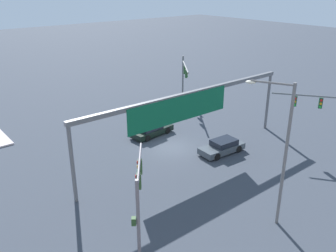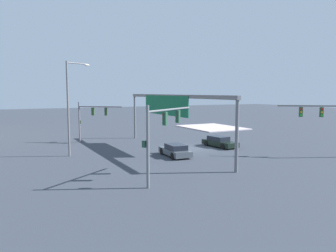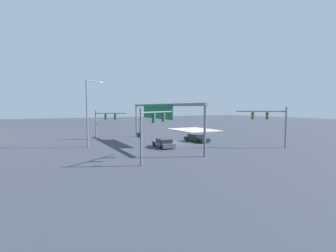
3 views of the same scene
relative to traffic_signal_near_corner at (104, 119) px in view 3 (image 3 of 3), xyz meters
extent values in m
plane|color=#333944|center=(-9.62, -8.75, -3.41)|extent=(201.14, 201.14, 0.00)
cube|color=beige|center=(6.96, -22.93, -3.34)|extent=(11.04, 8.59, 0.15)
cylinder|color=slate|center=(0.92, 1.23, -0.91)|extent=(0.20, 0.20, 5.02)
cylinder|color=slate|center=(-0.77, -0.98, 1.05)|extent=(3.48, 4.51, 0.15)
cube|color=#264423|center=(-0.19, -0.22, 0.45)|extent=(0.40, 0.41, 0.95)
cylinder|color=red|center=(-0.06, -0.31, 0.75)|extent=(0.17, 0.20, 0.20)
cylinder|color=orange|center=(-0.06, -0.31, 0.45)|extent=(0.17, 0.20, 0.20)
cylinder|color=green|center=(-0.06, -0.31, 0.15)|extent=(0.17, 0.20, 0.20)
cube|color=#264423|center=(-1.22, -1.57, 0.45)|extent=(0.40, 0.41, 0.95)
cylinder|color=red|center=(-1.09, -1.67, 0.75)|extent=(0.17, 0.20, 0.20)
cylinder|color=orange|center=(-1.09, -1.67, 0.45)|extent=(0.17, 0.20, 0.20)
cylinder|color=green|center=(-1.09, -1.67, 0.15)|extent=(0.17, 0.20, 0.20)
cube|color=#264423|center=(1.10, 1.09, -0.92)|extent=(0.37, 0.38, 0.44)
cylinder|color=slate|center=(-20.48, -19.51, -0.64)|extent=(0.22, 0.22, 5.55)
cylinder|color=slate|center=(-18.54, -16.88, 1.52)|extent=(4.02, 5.36, 0.17)
cube|color=#254C27|center=(-19.02, -17.54, 0.91)|extent=(0.40, 0.41, 0.95)
cylinder|color=red|center=(-19.15, -17.44, 1.21)|extent=(0.17, 0.20, 0.20)
cylinder|color=orange|center=(-19.15, -17.44, 0.91)|extent=(0.17, 0.20, 0.20)
cylinder|color=green|center=(-19.15, -17.44, 0.61)|extent=(0.17, 0.20, 0.20)
cube|color=#254C27|center=(-17.90, -16.02, 0.91)|extent=(0.40, 0.41, 0.95)
cylinder|color=red|center=(-18.03, -15.92, 1.21)|extent=(0.17, 0.20, 0.20)
cylinder|color=orange|center=(-18.03, -15.92, 0.91)|extent=(0.17, 0.20, 0.20)
cylinder|color=green|center=(-18.03, -15.92, 0.61)|extent=(0.17, 0.20, 0.20)
cylinder|color=slate|center=(-21.11, 1.62, -0.70)|extent=(0.20, 0.20, 5.43)
cylinder|color=slate|center=(-19.17, -1.06, 1.58)|extent=(4.01, 5.45, 0.15)
cube|color=#1F4530|center=(-19.69, -0.34, 0.97)|extent=(0.40, 0.41, 0.95)
cylinder|color=red|center=(-19.56, -0.25, 1.27)|extent=(0.17, 0.20, 0.20)
cylinder|color=orange|center=(-19.56, -0.25, 0.97)|extent=(0.17, 0.20, 0.20)
cylinder|color=green|center=(-19.56, -0.25, 0.67)|extent=(0.17, 0.20, 0.20)
cube|color=#1F4530|center=(-18.43, -2.08, 0.97)|extent=(0.40, 0.41, 0.95)
cylinder|color=red|center=(-18.30, -1.99, 1.27)|extent=(0.17, 0.20, 0.20)
cylinder|color=orange|center=(-18.30, -1.99, 0.97)|extent=(0.17, 0.20, 0.20)
cylinder|color=green|center=(-18.30, -1.99, 0.67)|extent=(0.17, 0.20, 0.20)
cube|color=#1F4530|center=(-20.92, 1.76, -0.51)|extent=(0.37, 0.38, 0.44)
cylinder|color=slate|center=(-7.73, 4.13, 1.19)|extent=(0.20, 0.20, 9.21)
cylinder|color=slate|center=(-7.20, 3.03, 5.64)|extent=(1.16, 2.24, 0.12)
ellipsoid|color=silver|center=(-6.68, 1.94, 5.54)|extent=(0.53, 0.67, 0.20)
cylinder|color=slate|center=(-20.35, -6.23, -0.60)|extent=(0.28, 0.28, 5.64)
cylinder|color=slate|center=(1.11, -6.23, -0.60)|extent=(0.28, 0.28, 5.64)
cube|color=slate|center=(-9.62, -6.23, 2.40)|extent=(21.85, 0.35, 0.35)
cube|color=#0D5939|center=(-8.30, -6.02, 1.40)|extent=(10.12, 0.08, 2.11)
cube|color=black|center=(-10.02, -12.23, -2.98)|extent=(4.62, 2.22, 0.55)
cube|color=black|center=(-9.75, -12.20, -2.45)|extent=(2.47, 1.77, 0.50)
cylinder|color=black|center=(-11.30, -13.18, -3.09)|extent=(0.66, 0.29, 0.64)
cylinder|color=black|center=(-11.48, -11.57, -3.09)|extent=(0.66, 0.29, 0.64)
cylinder|color=black|center=(-8.56, -12.88, -3.09)|extent=(0.66, 0.29, 0.64)
cylinder|color=black|center=(-8.74, -11.27, -3.09)|extent=(0.66, 0.29, 0.64)
cube|color=#414951|center=(-12.44, -5.06, -2.98)|extent=(4.33, 2.01, 0.55)
cube|color=black|center=(-12.69, -5.05, -2.45)|extent=(2.29, 1.68, 0.50)
cylinder|color=black|center=(-11.08, -4.33, -3.09)|extent=(0.65, 0.26, 0.64)
cylinder|color=black|center=(-11.18, -5.96, -3.09)|extent=(0.65, 0.26, 0.64)
cylinder|color=black|center=(-13.70, -4.16, -3.09)|extent=(0.65, 0.26, 0.64)
cylinder|color=black|center=(-13.80, -5.80, -3.09)|extent=(0.65, 0.26, 0.64)
camera|label=1|loc=(9.74, 14.58, 10.97)|focal=38.66mm
camera|label=2|loc=(-40.38, 10.07, 2.86)|focal=35.22mm
camera|label=3|loc=(-42.72, 10.14, 2.12)|focal=26.69mm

